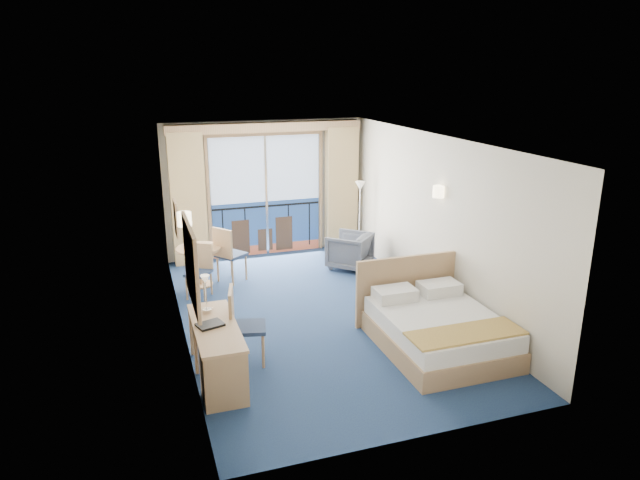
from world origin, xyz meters
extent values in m
plane|color=navy|center=(0.00, 0.00, 0.00)|extent=(6.50, 6.50, 0.00)
cube|color=beige|center=(0.00, 3.26, 1.35)|extent=(4.00, 0.02, 2.70)
cube|color=beige|center=(0.00, -3.26, 1.35)|extent=(4.00, 0.02, 2.70)
cube|color=beige|center=(-2.01, 0.00, 1.35)|extent=(0.02, 6.50, 2.70)
cube|color=beige|center=(2.01, 0.00, 1.35)|extent=(0.02, 6.50, 2.70)
cube|color=white|center=(0.00, 0.00, 2.71)|extent=(4.00, 6.50, 0.02)
cube|color=navy|center=(0.00, 3.22, 0.56)|extent=(2.20, 0.02, 1.08)
cube|color=#ADC0E3|center=(0.00, 3.22, 1.76)|extent=(2.20, 0.02, 1.32)
cube|color=#9B4730|center=(0.00, 3.22, 0.10)|extent=(2.20, 0.02, 0.20)
cube|color=black|center=(0.00, 3.22, 1.00)|extent=(2.20, 0.02, 0.04)
cube|color=tan|center=(0.00, 3.21, 2.46)|extent=(2.36, 0.03, 0.12)
cube|color=tan|center=(-1.15, 3.21, 1.20)|extent=(0.06, 0.03, 2.40)
cube|color=tan|center=(1.15, 3.21, 1.20)|extent=(0.06, 0.03, 2.40)
cube|color=silver|center=(0.00, 3.21, 1.20)|extent=(0.05, 0.02, 2.40)
cube|color=#39261A|center=(0.35, 3.21, 0.40)|extent=(0.35, 0.02, 0.70)
cube|color=#39261A|center=(-0.55, 3.21, 0.40)|extent=(0.35, 0.02, 0.70)
cube|color=#39261A|center=(-0.05, 3.21, 0.30)|extent=(0.30, 0.02, 0.45)
cube|color=black|center=(-0.90, 3.22, 0.55)|extent=(0.02, 0.01, 0.90)
cube|color=black|center=(-0.45, 3.22, 0.55)|extent=(0.03, 0.01, 0.90)
cube|color=black|center=(0.00, 3.22, 0.55)|extent=(0.03, 0.01, 0.90)
cube|color=black|center=(0.45, 3.22, 0.55)|extent=(0.03, 0.01, 0.90)
cube|color=black|center=(0.90, 3.22, 0.55)|extent=(0.02, 0.01, 0.90)
cube|color=tan|center=(-1.55, 3.07, 1.28)|extent=(0.65, 0.22, 2.55)
cube|color=tan|center=(1.55, 3.07, 1.28)|extent=(0.65, 0.22, 2.55)
cube|color=tan|center=(0.00, 3.10, 2.58)|extent=(3.80, 0.25, 0.18)
cube|color=tan|center=(-1.98, -1.50, 1.55)|extent=(0.04, 1.25, 0.95)
cube|color=silver|center=(-1.95, -1.50, 1.55)|extent=(0.01, 1.12, 0.82)
cube|color=tan|center=(-1.98, 0.45, 1.60)|extent=(0.03, 0.42, 0.52)
cube|color=gray|center=(-1.96, 0.45, 1.60)|extent=(0.01, 0.34, 0.44)
cylinder|color=#FFE7B2|center=(-1.94, -0.60, 1.85)|extent=(0.18, 0.18, 0.18)
cylinder|color=#FFE7B2|center=(1.94, -0.15, 1.85)|extent=(0.18, 0.18, 0.18)
cube|color=tan|center=(1.23, -1.61, 0.14)|extent=(1.50, 1.87, 0.28)
cube|color=white|center=(1.23, -1.61, 0.40)|extent=(1.44, 1.82, 0.23)
cube|color=gold|center=(1.23, -2.22, 0.53)|extent=(1.48, 0.52, 0.03)
cube|color=white|center=(0.87, -0.94, 0.60)|extent=(0.58, 0.37, 0.17)
cube|color=white|center=(1.59, -0.94, 0.60)|extent=(0.58, 0.37, 0.17)
cube|color=tan|center=(1.23, -0.63, 0.52)|extent=(1.64, 0.06, 1.03)
cube|color=#A18255|center=(1.78, -0.08, 0.26)|extent=(0.40, 0.38, 0.52)
cube|color=silver|center=(1.74, -0.09, 0.56)|extent=(0.18, 0.15, 0.07)
imported|color=#41464F|center=(1.28, 1.86, 0.34)|extent=(1.04, 1.04, 0.68)
cylinder|color=silver|center=(1.72, 2.46, 0.01)|extent=(0.21, 0.21, 0.03)
cylinder|color=silver|center=(1.72, 2.46, 0.72)|extent=(0.02, 0.02, 1.45)
cone|color=beige|center=(1.72, 2.46, 1.45)|extent=(0.19, 0.19, 0.17)
cube|color=tan|center=(-1.73, -1.40, 0.69)|extent=(0.52, 1.51, 0.04)
cube|color=#A18255|center=(-1.73, -1.92, 0.34)|extent=(0.49, 0.45, 0.67)
cylinder|color=tan|center=(-1.96, -1.21, 0.34)|extent=(0.05, 0.05, 0.67)
cylinder|color=tan|center=(-1.50, -1.21, 0.34)|extent=(0.05, 0.05, 0.67)
cylinder|color=tan|center=(-1.96, -0.69, 0.34)|extent=(0.05, 0.05, 0.67)
cylinder|color=tan|center=(-1.50, -0.69, 0.34)|extent=(0.05, 0.05, 0.67)
cube|color=#202E4B|center=(-1.28, -1.13, 0.49)|extent=(0.52, 0.52, 0.05)
cube|color=tan|center=(-1.48, -1.08, 0.76)|extent=(0.14, 0.44, 0.52)
cylinder|color=tan|center=(-1.14, -1.34, 0.23)|extent=(0.04, 0.04, 0.47)
cylinder|color=tan|center=(-1.06, -0.99, 0.23)|extent=(0.04, 0.04, 0.47)
cylinder|color=tan|center=(-1.49, -1.26, 0.23)|extent=(0.04, 0.04, 0.47)
cylinder|color=tan|center=(-1.41, -0.91, 0.23)|extent=(0.04, 0.04, 0.47)
cube|color=black|center=(-1.79, -1.39, 0.72)|extent=(0.36, 0.31, 0.03)
cylinder|color=silver|center=(-1.77, -0.97, 0.74)|extent=(0.13, 0.13, 0.02)
cylinder|color=silver|center=(-1.77, -0.97, 0.94)|extent=(0.02, 0.02, 0.42)
cone|color=beige|center=(-1.77, -0.97, 1.15)|extent=(0.12, 0.12, 0.11)
cylinder|color=tan|center=(-1.54, 1.84, 0.68)|extent=(0.77, 0.77, 0.04)
cylinder|color=tan|center=(-1.54, 1.84, 0.34)|extent=(0.08, 0.08, 0.68)
cylinder|color=tan|center=(-1.54, 1.84, 0.01)|extent=(0.43, 0.43, 0.03)
cube|color=#202E4B|center=(-0.97, 1.89, 0.49)|extent=(0.61, 0.61, 0.05)
cube|color=tan|center=(-1.14, 1.76, 0.76)|extent=(0.30, 0.37, 0.52)
cylinder|color=tan|center=(-0.72, 1.85, 0.23)|extent=(0.04, 0.04, 0.47)
cylinder|color=tan|center=(-0.94, 2.13, 0.23)|extent=(0.04, 0.04, 0.47)
cylinder|color=tan|center=(-1.00, 1.64, 0.23)|extent=(0.04, 0.04, 0.47)
cylinder|color=tan|center=(-1.22, 1.92, 0.23)|extent=(0.04, 0.04, 0.47)
cube|color=#202E4B|center=(-1.63, 1.29, 0.43)|extent=(0.52, 0.52, 0.05)
cube|color=tan|center=(-1.54, 1.45, 0.66)|extent=(0.35, 0.22, 0.45)
cylinder|color=tan|center=(-1.84, 1.23, 0.20)|extent=(0.03, 0.03, 0.41)
cylinder|color=tan|center=(-1.57, 1.08, 0.20)|extent=(0.03, 0.03, 0.41)
cylinder|color=tan|center=(-1.68, 1.50, 0.20)|extent=(0.03, 0.03, 0.41)
cylinder|color=tan|center=(-1.42, 1.35, 0.20)|extent=(0.03, 0.03, 0.41)
camera|label=1|loc=(-2.51, -7.73, 3.69)|focal=32.00mm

